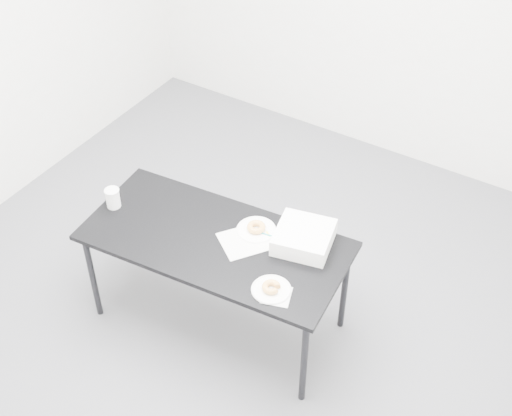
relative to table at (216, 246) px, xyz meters
The scene contains 13 objects.
floor 0.65m from the table, 83.58° to the left, with size 4.00×4.00×0.00m, color #535459.
table is the anchor object (origin of this frame).
scorecard 0.19m from the table, 28.95° to the left, with size 0.24×0.30×0.00m, color silver.
logo_patch 0.30m from the table, 38.48° to the left, with size 0.05×0.05×0.00m, color green.
pen 0.28m from the table, 39.05° to the left, with size 0.01×0.01×0.14m, color #0B777B.
napkin 0.54m from the table, 19.90° to the right, with size 0.15×0.15×0.00m, color silver.
plate_near 0.49m from the table, 19.73° to the right, with size 0.21×0.21×0.01m, color white.
donut_near 0.50m from the table, 19.73° to the right, with size 0.10×0.10×0.03m, color #D28C42.
plate_far 0.25m from the table, 49.52° to the left, with size 0.23×0.23×0.01m, color white.
donut_far 0.25m from the table, 49.52° to the left, with size 0.11×0.11×0.04m, color #D28C42.
coffee_cup 0.68m from the table, behind, with size 0.08×0.08×0.12m, color white.
cup_lid 0.46m from the table, 45.92° to the left, with size 0.08×0.08×0.01m, color silver.
bakery_box 0.50m from the table, 27.14° to the left, with size 0.30×0.30×0.10m, color white.
Camera 1 is at (1.68, -2.52, 3.42)m, focal length 50.00 mm.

